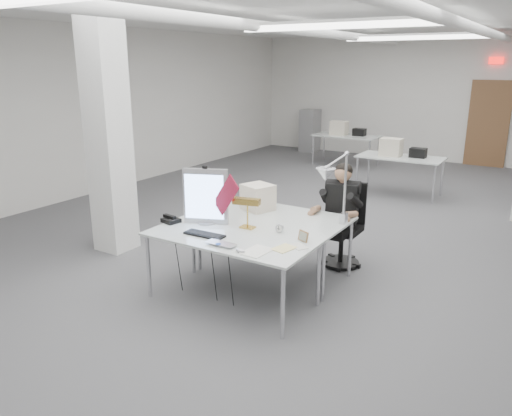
{
  "coord_description": "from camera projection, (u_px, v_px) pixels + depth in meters",
  "views": [
    {
      "loc": [
        2.83,
        -6.58,
        2.52
      ],
      "look_at": [
        -0.0,
        -2.0,
        0.94
      ],
      "focal_mm": 35.0,
      "sensor_mm": 36.0,
      "label": 1
    }
  ],
  "objects": [
    {
      "name": "seated_person",
      "position": [
        342.0,
        198.0,
        6.15
      ],
      "size": [
        0.55,
        0.64,
        0.84
      ],
      "primitive_type": null,
      "rotation": [
        0.0,
        0.0,
        0.19
      ],
      "color": "black",
      "rests_on": "office_chair"
    },
    {
      "name": "bankers_lamp",
      "position": [
        247.0,
        212.0,
        5.46
      ],
      "size": [
        0.34,
        0.2,
        0.36
      ],
      "primitive_type": null,
      "rotation": [
        0.0,
        0.0,
        0.24
      ],
      "color": "#C4893D",
      "rests_on": "desk_main"
    },
    {
      "name": "room_shell",
      "position": [
        337.0,
        122.0,
        7.12
      ],
      "size": [
        10.04,
        14.04,
        3.24
      ],
      "color": "#4B4B4D",
      "rests_on": "ground"
    },
    {
      "name": "beige_monitor",
      "position": [
        258.0,
        197.0,
        6.15
      ],
      "size": [
        0.43,
        0.41,
        0.32
      ],
      "primitive_type": "cube",
      "rotation": [
        0.0,
        0.0,
        -0.35
      ],
      "color": "beige",
      "rests_on": "desk_second"
    },
    {
      "name": "desk_phone",
      "position": [
        171.0,
        220.0,
        5.69
      ],
      "size": [
        0.22,
        0.2,
        0.05
      ],
      "primitive_type": "cube",
      "rotation": [
        0.0,
        0.0,
        -0.22
      ],
      "color": "black",
      "rests_on": "desk_main"
    },
    {
      "name": "keyboard",
      "position": [
        204.0,
        235.0,
        5.26
      ],
      "size": [
        0.46,
        0.16,
        0.02
      ],
      "primitive_type": "cube",
      "rotation": [
        0.0,
        0.0,
        0.03
      ],
      "color": "black",
      "rests_on": "desk_main"
    },
    {
      "name": "paper_stack_a",
      "position": [
        257.0,
        251.0,
        4.82
      ],
      "size": [
        0.24,
        0.33,
        0.01
      ],
      "primitive_type": "cube",
      "rotation": [
        0.0,
        0.0,
        -0.07
      ],
      "color": "white",
      "rests_on": "desk_main"
    },
    {
      "name": "bg_desk_b",
      "position": [
        346.0,
        136.0,
        12.45
      ],
      "size": [
        1.6,
        0.8,
        0.02
      ],
      "primitive_type": "cube",
      "color": "silver",
      "rests_on": "room_shell"
    },
    {
      "name": "desk_main",
      "position": [
        231.0,
        237.0,
        5.26
      ],
      "size": [
        1.8,
        0.9,
        0.02
      ],
      "primitive_type": "cube",
      "color": "silver",
      "rests_on": "room_shell"
    },
    {
      "name": "filing_cabinet",
      "position": [
        310.0,
        130.0,
        14.53
      ],
      "size": [
        0.45,
        0.55,
        1.2
      ],
      "primitive_type": "cube",
      "color": "gray",
      "rests_on": "room_shell"
    },
    {
      "name": "paper_stack_c",
      "position": [
        299.0,
        246.0,
        4.95
      ],
      "size": [
        0.23,
        0.21,
        0.01
      ],
      "primitive_type": "cube",
      "rotation": [
        0.0,
        0.0,
        -0.51
      ],
      "color": "silver",
      "rests_on": "desk_main"
    },
    {
      "name": "laptop",
      "position": [
        218.0,
        245.0,
        4.95
      ],
      "size": [
        0.33,
        0.21,
        0.03
      ],
      "primitive_type": "imported",
      "rotation": [
        0.0,
        0.0,
        -0.01
      ],
      "color": "silver",
      "rests_on": "desk_main"
    },
    {
      "name": "desk_second",
      "position": [
        274.0,
        216.0,
        5.99
      ],
      "size": [
        1.8,
        0.9,
        0.02
      ],
      "primitive_type": "cube",
      "color": "silver",
      "rests_on": "room_shell"
    },
    {
      "name": "office_chair",
      "position": [
        342.0,
        229.0,
        6.3
      ],
      "size": [
        0.57,
        0.57,
        0.98
      ],
      "primitive_type": null,
      "rotation": [
        0.0,
        0.0,
        0.19
      ],
      "color": "black",
      "rests_on": "room_shell"
    },
    {
      "name": "architect_lamp",
      "position": [
        336.0,
        191.0,
        5.34
      ],
      "size": [
        0.49,
        0.7,
        0.86
      ],
      "primitive_type": null,
      "rotation": [
        0.0,
        0.0,
        0.44
      ],
      "color": "#B6B7BB",
      "rests_on": "desk_second"
    },
    {
      "name": "mouse",
      "position": [
        240.0,
        250.0,
        4.8
      ],
      "size": [
        0.11,
        0.08,
        0.04
      ],
      "primitive_type": "ellipsoid",
      "rotation": [
        0.0,
        0.0,
        -0.17
      ],
      "color": "silver",
      "rests_on": "desk_main"
    },
    {
      "name": "monitor",
      "position": [
        206.0,
        196.0,
        5.58
      ],
      "size": [
        0.49,
        0.24,
        0.63
      ],
      "primitive_type": "cube",
      "rotation": [
        0.0,
        0.0,
        0.38
      ],
      "color": "#B0AFB4",
      "rests_on": "desk_main"
    },
    {
      "name": "picture_frame_left",
      "position": [
        206.0,
        214.0,
        5.83
      ],
      "size": [
        0.13,
        0.04,
        0.1
      ],
      "primitive_type": "cube",
      "rotation": [
        -0.21,
        0.0,
        -0.09
      ],
      "color": "#B37F4D",
      "rests_on": "desk_main"
    },
    {
      "name": "bg_desk_a",
      "position": [
        401.0,
        157.0,
        9.65
      ],
      "size": [
        1.6,
        0.8,
        0.02
      ],
      "primitive_type": "cube",
      "color": "silver",
      "rests_on": "room_shell"
    },
    {
      "name": "desk_clock",
      "position": [
        279.0,
        228.0,
        5.35
      ],
      "size": [
        0.09,
        0.05,
        0.09
      ],
      "primitive_type": "cylinder",
      "rotation": [
        1.57,
        0.0,
        0.25
      ],
      "color": "silver",
      "rests_on": "desk_main"
    },
    {
      "name": "pennant",
      "position": [
        226.0,
        195.0,
        5.38
      ],
      "size": [
        0.44,
        0.16,
        0.49
      ],
      "primitive_type": "cube",
      "rotation": [
        0.0,
        -0.87,
        -0.32
      ],
      "color": "maroon",
      "rests_on": "monitor"
    },
    {
      "name": "paper_stack_b",
      "position": [
        284.0,
        248.0,
        4.9
      ],
      "size": [
        0.21,
        0.26,
        0.01
      ],
      "primitive_type": "cube",
      "rotation": [
        0.0,
        0.0,
        -0.21
      ],
      "color": "#F2E191",
      "rests_on": "desk_main"
    },
    {
      "name": "picture_frame_right",
      "position": [
        303.0,
        236.0,
        5.09
      ],
      "size": [
        0.14,
        0.09,
        0.11
      ],
      "primitive_type": "cube",
      "rotation": [
        -0.21,
        0.0,
        -0.42
      ],
      "color": "#9E6F44",
      "rests_on": "desk_main"
    }
  ]
}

